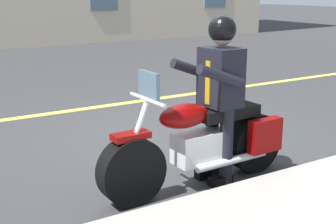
{
  "coord_description": "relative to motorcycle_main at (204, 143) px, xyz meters",
  "views": [
    {
      "loc": [
        3.19,
        5.25,
        1.99
      ],
      "look_at": [
        0.77,
        1.28,
        0.75
      ],
      "focal_mm": 49.58,
      "sensor_mm": 36.0,
      "label": 1
    }
  ],
  "objects": [
    {
      "name": "ground_plane",
      "position": [
        -0.52,
        -1.59,
        -0.45
      ],
      "size": [
        80.0,
        80.0,
        0.0
      ],
      "primitive_type": "plane",
      "color": "#333335"
    },
    {
      "name": "motorcycle_main",
      "position": [
        0.0,
        0.0,
        0.0
      ],
      "size": [
        2.22,
        0.63,
        1.26
      ],
      "color": "black",
      "rests_on": "ground_plane"
    },
    {
      "name": "lane_center_stripe",
      "position": [
        -0.52,
        -3.59,
        -0.45
      ],
      "size": [
        60.0,
        0.16,
        0.01
      ],
      "primitive_type": "cube",
      "color": "#E5DB4C",
      "rests_on": "ground_plane"
    },
    {
      "name": "rider_main",
      "position": [
        -0.19,
        -0.01,
        0.58
      ],
      "size": [
        0.63,
        0.56,
        1.74
      ],
      "color": "black",
      "rests_on": "ground_plane"
    }
  ]
}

